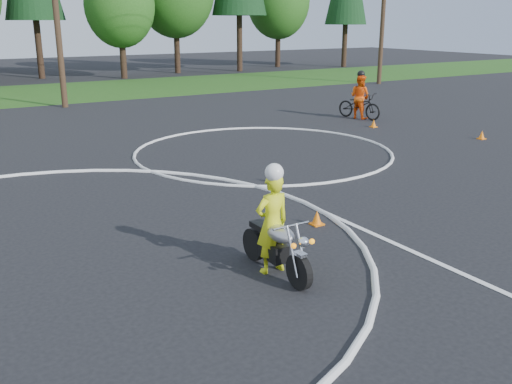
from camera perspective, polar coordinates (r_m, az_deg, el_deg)
ground at (r=8.10m, az=-18.23°, el=-13.64°), size 120.00×120.00×0.00m
course_markings at (r=12.45m, az=-13.32°, el=-2.28°), size 19.05×19.05×0.12m
primary_motorcycle at (r=9.24m, az=2.09°, el=-5.48°), size 0.66×1.90×1.00m
rider_primary_grp at (r=9.20m, az=1.64°, el=-2.86°), size 0.62×0.41×1.85m
rider_second_grp at (r=24.51m, az=10.32°, el=8.87°), size 1.19×2.19×2.00m
traffic_cones at (r=13.23m, az=-2.34°, el=-0.12°), size 23.59×10.87×0.30m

